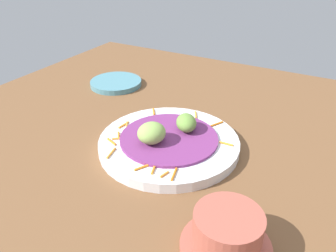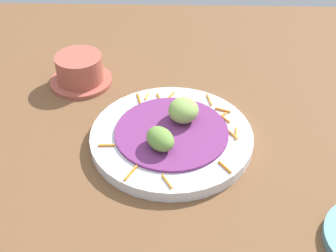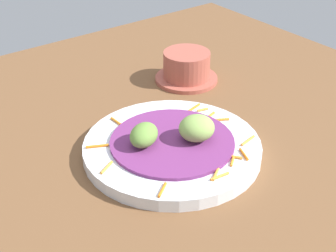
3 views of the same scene
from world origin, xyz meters
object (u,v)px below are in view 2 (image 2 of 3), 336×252
Objects in this scene: main_plate at (171,139)px; guac_scoop_left at (160,139)px; guac_scoop_center at (182,110)px; terracotta_bowl at (80,71)px.

main_plate is 5.12cm from guac_scoop_left.
guac_scoop_center reaches higher than main_plate.
terracotta_bowl is (-16.89, 22.01, -1.38)cm from guac_scoop_left.
main_plate is 4.95× the size of guac_scoop_center.
main_plate is at bearing -44.63° from terracotta_bowl.
guac_scoop_left is 8.05cm from guac_scoop_center.
guac_scoop_center is 0.45× the size of terracotta_bowl.
guac_scoop_left is at bearing -115.48° from guac_scoop_center.
main_plate is at bearing 64.52° from guac_scoop_left.
guac_scoop_center is at bearing 64.52° from guac_scoop_left.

